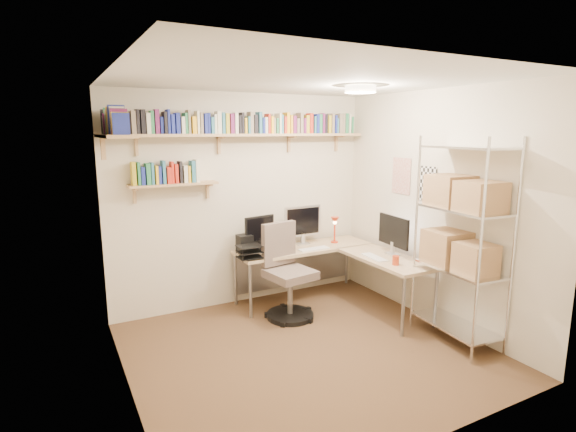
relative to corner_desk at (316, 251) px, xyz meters
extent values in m
plane|color=#4A3520|center=(-0.69, -0.96, -0.66)|extent=(3.20, 3.20, 0.00)
cube|color=beige|center=(-0.69, 0.54, 0.59)|extent=(3.20, 0.04, 2.50)
cube|color=beige|center=(-2.29, -0.96, 0.59)|extent=(0.04, 3.00, 2.50)
cube|color=beige|center=(0.91, -0.96, 0.59)|extent=(0.04, 3.00, 2.50)
cube|color=beige|center=(-0.69, -2.46, 0.59)|extent=(3.20, 0.04, 2.50)
cube|color=silver|center=(-0.69, -0.96, 1.84)|extent=(3.20, 3.00, 0.04)
cube|color=silver|center=(0.90, -0.41, 0.89)|extent=(0.01, 0.30, 0.42)
cube|color=silver|center=(0.90, -0.81, 0.84)|extent=(0.01, 0.28, 0.38)
cylinder|color=#FFEAC6|center=(0.01, -0.76, 1.80)|extent=(0.30, 0.30, 0.06)
cube|color=tan|center=(-0.69, 0.41, 1.36)|extent=(3.05, 0.25, 0.03)
cube|color=tan|center=(-2.17, -0.01, 1.36)|extent=(0.25, 1.00, 0.03)
cube|color=tan|center=(-1.54, 0.44, 0.84)|extent=(0.95, 0.20, 0.02)
cube|color=tan|center=(-1.89, 0.48, 1.29)|extent=(0.03, 0.20, 0.20)
cube|color=tan|center=(-0.99, 0.48, 1.29)|extent=(0.03, 0.20, 0.20)
cube|color=tan|center=(-0.09, 0.48, 1.29)|extent=(0.03, 0.20, 0.20)
cube|color=tan|center=(0.61, 0.48, 1.29)|extent=(0.03, 0.20, 0.20)
cube|color=gray|center=(-2.16, 0.41, 1.47)|extent=(0.03, 0.13, 0.20)
cube|color=beige|center=(-2.13, 0.41, 1.46)|extent=(0.02, 0.11, 0.18)
cube|color=#28794A|center=(-2.09, 0.41, 1.49)|extent=(0.03, 0.12, 0.23)
cube|color=navy|center=(-2.05, 0.41, 1.49)|extent=(0.03, 0.13, 0.22)
cube|color=red|center=(-2.01, 0.41, 1.48)|extent=(0.03, 0.11, 0.22)
cube|color=black|center=(-1.98, 0.41, 1.48)|extent=(0.03, 0.13, 0.21)
cube|color=gray|center=(-1.93, 0.41, 1.49)|extent=(0.04, 0.15, 0.23)
cube|color=black|center=(-1.89, 0.41, 1.50)|extent=(0.03, 0.13, 0.24)
cube|color=black|center=(-1.83, 0.41, 1.50)|extent=(0.04, 0.12, 0.24)
cube|color=beige|center=(-1.79, 0.41, 1.48)|extent=(0.04, 0.14, 0.21)
cube|color=#28794A|center=(-1.74, 0.41, 1.49)|extent=(0.03, 0.12, 0.23)
cube|color=#6A1C57|center=(-1.70, 0.41, 1.50)|extent=(0.04, 0.11, 0.25)
cube|color=navy|center=(-1.65, 0.41, 1.46)|extent=(0.03, 0.11, 0.17)
cube|color=black|center=(-1.61, 0.41, 1.49)|extent=(0.03, 0.15, 0.23)
cube|color=navy|center=(-1.58, 0.41, 1.50)|extent=(0.03, 0.14, 0.25)
cube|color=navy|center=(-1.54, 0.41, 1.48)|extent=(0.04, 0.13, 0.20)
cube|color=navy|center=(-1.49, 0.41, 1.48)|extent=(0.04, 0.13, 0.22)
cube|color=beige|center=(-1.43, 0.41, 1.46)|extent=(0.04, 0.15, 0.18)
cube|color=#28794A|center=(-1.40, 0.41, 1.48)|extent=(0.03, 0.15, 0.22)
cube|color=gray|center=(-1.36, 0.41, 1.50)|extent=(0.03, 0.12, 0.25)
cube|color=yellow|center=(-1.31, 0.41, 1.47)|extent=(0.04, 0.15, 0.18)
cube|color=beige|center=(-1.27, 0.41, 1.50)|extent=(0.02, 0.14, 0.24)
cube|color=gray|center=(-1.23, 0.41, 1.49)|extent=(0.03, 0.12, 0.22)
cube|color=navy|center=(-1.18, 0.41, 1.48)|extent=(0.04, 0.13, 0.22)
cube|color=navy|center=(-1.15, 0.41, 1.49)|extent=(0.02, 0.12, 0.22)
cube|color=teal|center=(-1.11, 0.41, 1.46)|extent=(0.03, 0.15, 0.18)
cube|color=beige|center=(-1.07, 0.41, 1.48)|extent=(0.03, 0.13, 0.21)
cube|color=beige|center=(-1.03, 0.41, 1.50)|extent=(0.04, 0.12, 0.24)
cube|color=teal|center=(-0.98, 0.41, 1.49)|extent=(0.03, 0.11, 0.23)
cube|color=gold|center=(-0.93, 0.41, 1.49)|extent=(0.04, 0.11, 0.22)
cube|color=#6A1C57|center=(-0.88, 0.41, 1.49)|extent=(0.04, 0.11, 0.22)
cube|color=beige|center=(-0.83, 0.41, 1.49)|extent=(0.04, 0.12, 0.23)
cube|color=black|center=(-0.79, 0.41, 1.48)|extent=(0.03, 0.11, 0.20)
cube|color=black|center=(-0.75, 0.41, 1.49)|extent=(0.03, 0.13, 0.23)
cube|color=yellow|center=(-0.72, 0.41, 1.46)|extent=(0.03, 0.12, 0.17)
cube|color=teal|center=(-0.68, 0.41, 1.47)|extent=(0.03, 0.15, 0.19)
cube|color=gray|center=(-0.64, 0.41, 1.50)|extent=(0.04, 0.12, 0.24)
cube|color=black|center=(-0.59, 0.41, 1.48)|extent=(0.04, 0.11, 0.21)
cube|color=teal|center=(-0.54, 0.41, 1.50)|extent=(0.03, 0.12, 0.24)
cube|color=navy|center=(-0.50, 0.41, 1.46)|extent=(0.03, 0.14, 0.17)
cube|color=beige|center=(-0.46, 0.41, 1.47)|extent=(0.03, 0.11, 0.18)
cube|color=red|center=(-0.43, 0.41, 1.49)|extent=(0.02, 0.13, 0.23)
cube|color=yellow|center=(-0.39, 0.41, 1.47)|extent=(0.03, 0.15, 0.20)
cube|color=gray|center=(-0.36, 0.41, 1.47)|extent=(0.03, 0.12, 0.18)
cube|color=#28794A|center=(-0.32, 0.41, 1.46)|extent=(0.03, 0.12, 0.18)
cube|color=beige|center=(-0.29, 0.41, 1.49)|extent=(0.02, 0.14, 0.23)
cube|color=teal|center=(-0.26, 0.41, 1.48)|extent=(0.03, 0.12, 0.22)
cube|color=red|center=(-0.22, 0.41, 1.47)|extent=(0.03, 0.13, 0.20)
cube|color=yellow|center=(-0.18, 0.41, 1.50)|extent=(0.04, 0.12, 0.24)
cube|color=yellow|center=(-0.14, 0.41, 1.48)|extent=(0.02, 0.14, 0.21)
cube|color=#6A1C57|center=(-0.09, 0.41, 1.48)|extent=(0.04, 0.12, 0.21)
cube|color=gray|center=(-0.05, 0.41, 1.46)|extent=(0.03, 0.13, 0.18)
cube|color=gray|center=(0.00, 0.41, 1.50)|extent=(0.04, 0.12, 0.24)
cube|color=#6A1C57|center=(0.04, 0.41, 1.47)|extent=(0.03, 0.14, 0.18)
cube|color=gold|center=(0.09, 0.41, 1.48)|extent=(0.04, 0.11, 0.22)
cube|color=red|center=(0.14, 0.41, 1.50)|extent=(0.04, 0.12, 0.24)
cube|color=teal|center=(0.19, 0.41, 1.48)|extent=(0.02, 0.15, 0.21)
cube|color=navy|center=(0.22, 0.41, 1.49)|extent=(0.04, 0.15, 0.23)
cube|color=#28794A|center=(0.27, 0.41, 1.49)|extent=(0.04, 0.14, 0.23)
cube|color=#6A1C57|center=(0.31, 0.41, 1.50)|extent=(0.03, 0.13, 0.24)
cube|color=black|center=(0.35, 0.41, 1.49)|extent=(0.04, 0.12, 0.23)
cube|color=gold|center=(0.40, 0.41, 1.48)|extent=(0.04, 0.13, 0.22)
cube|color=gray|center=(0.45, 0.41, 1.50)|extent=(0.03, 0.13, 0.24)
cube|color=navy|center=(0.49, 0.41, 1.49)|extent=(0.03, 0.14, 0.22)
cube|color=teal|center=(0.53, 0.41, 1.47)|extent=(0.02, 0.12, 0.18)
cube|color=gray|center=(0.57, 0.41, 1.50)|extent=(0.04, 0.12, 0.24)
cube|color=gray|center=(0.62, 0.41, 1.50)|extent=(0.03, 0.12, 0.24)
cube|color=#28794A|center=(0.66, 0.41, 1.50)|extent=(0.04, 0.12, 0.25)
cube|color=beige|center=(0.71, 0.41, 1.49)|extent=(0.03, 0.13, 0.24)
cube|color=#28794A|center=(0.75, 0.41, 1.48)|extent=(0.03, 0.13, 0.21)
cube|color=navy|center=(-2.17, -0.44, 1.46)|extent=(0.13, 0.03, 0.18)
cube|color=gold|center=(-2.17, -0.40, 1.47)|extent=(0.14, 0.03, 0.18)
cube|color=#6A1C57|center=(-2.17, -0.36, 1.48)|extent=(0.13, 0.03, 0.21)
cube|color=black|center=(-2.17, -0.32, 1.47)|extent=(0.12, 0.02, 0.20)
cube|color=black|center=(-2.17, -0.29, 1.48)|extent=(0.12, 0.02, 0.22)
cube|color=beige|center=(-2.17, -0.25, 1.49)|extent=(0.12, 0.03, 0.24)
cube|color=navy|center=(-2.17, -0.22, 1.50)|extent=(0.14, 0.04, 0.25)
cube|color=gray|center=(-2.17, -0.18, 1.49)|extent=(0.15, 0.03, 0.22)
cube|color=yellow|center=(-2.17, -0.14, 1.49)|extent=(0.15, 0.04, 0.24)
cube|color=#28794A|center=(-2.17, -0.10, 1.48)|extent=(0.12, 0.03, 0.20)
cube|color=teal|center=(-2.17, -0.05, 1.46)|extent=(0.14, 0.04, 0.18)
cube|color=gray|center=(-2.17, 0.00, 1.48)|extent=(0.14, 0.04, 0.21)
cube|color=#28794A|center=(-2.17, 0.04, 1.48)|extent=(0.12, 0.04, 0.22)
cube|color=#28794A|center=(-2.17, 0.09, 1.46)|extent=(0.12, 0.04, 0.17)
cube|color=#6A1C57|center=(-2.17, 0.13, 1.47)|extent=(0.15, 0.03, 0.19)
cube|color=#6A1C57|center=(-2.17, 0.17, 1.46)|extent=(0.12, 0.02, 0.17)
cube|color=#28794A|center=(-2.17, 0.20, 1.50)|extent=(0.11, 0.02, 0.24)
cube|color=beige|center=(-2.17, 0.24, 1.47)|extent=(0.12, 0.04, 0.19)
cube|color=gray|center=(-2.17, 0.29, 1.46)|extent=(0.12, 0.03, 0.17)
cube|color=black|center=(-2.17, 0.32, 1.48)|extent=(0.11, 0.02, 0.20)
cube|color=black|center=(-2.17, 0.36, 1.49)|extent=(0.13, 0.04, 0.23)
cube|color=beige|center=(-2.17, 0.41, 1.47)|extent=(0.12, 0.04, 0.19)
cube|color=gold|center=(-1.95, 0.44, 0.97)|extent=(0.04, 0.12, 0.24)
cube|color=#28794A|center=(-1.91, 0.44, 0.97)|extent=(0.03, 0.14, 0.24)
cube|color=navy|center=(-1.86, 0.44, 0.95)|extent=(0.04, 0.14, 0.19)
cube|color=#28794A|center=(-1.81, 0.44, 0.96)|extent=(0.04, 0.14, 0.22)
cube|color=teal|center=(-1.77, 0.44, 0.97)|extent=(0.03, 0.13, 0.23)
cube|color=yellow|center=(-1.72, 0.44, 0.95)|extent=(0.03, 0.14, 0.19)
cube|color=navy|center=(-1.69, 0.44, 0.95)|extent=(0.03, 0.12, 0.19)
cube|color=teal|center=(-1.65, 0.44, 0.98)|extent=(0.03, 0.13, 0.25)
cube|color=red|center=(-1.60, 0.44, 0.94)|extent=(0.04, 0.14, 0.18)
cube|color=red|center=(-1.56, 0.44, 0.97)|extent=(0.03, 0.12, 0.23)
cube|color=red|center=(-1.52, 0.44, 0.95)|extent=(0.03, 0.12, 0.20)
cube|color=black|center=(-1.47, 0.44, 0.97)|extent=(0.03, 0.13, 0.23)
cube|color=beige|center=(-1.42, 0.44, 0.95)|extent=(0.04, 0.14, 0.19)
cube|color=yellow|center=(-1.38, 0.44, 0.94)|extent=(0.02, 0.12, 0.18)
cube|color=teal|center=(-1.33, 0.44, 0.97)|extent=(0.04, 0.13, 0.23)
cube|color=beige|center=(-1.29, 0.44, 0.98)|extent=(0.04, 0.13, 0.25)
cube|color=tan|center=(-0.04, 0.22, -0.01)|extent=(1.72, 0.54, 0.04)
cube|color=tan|center=(0.55, -0.62, -0.01)|extent=(0.54, 1.17, 0.04)
cylinder|color=gray|center=(-0.86, -0.01, -0.34)|extent=(0.04, 0.04, 0.63)
cylinder|color=gray|center=(-0.86, 0.44, -0.34)|extent=(0.04, 0.04, 0.63)
cylinder|color=gray|center=(0.77, 0.44, -0.34)|extent=(0.04, 0.04, 0.63)
cylinder|color=gray|center=(0.32, -1.16, -0.34)|extent=(0.04, 0.04, 0.63)
cylinder|color=gray|center=(0.77, -1.16, -0.34)|extent=(0.04, 0.04, 0.63)
cube|color=gray|center=(-0.04, 0.45, -0.30)|extent=(1.63, 0.02, 0.50)
cube|color=silver|center=(0.00, 0.33, 0.31)|extent=(0.50, 0.03, 0.38)
cube|color=black|center=(0.00, 0.31, 0.31)|extent=(0.45, 0.00, 0.33)
cube|color=black|center=(-0.58, 0.33, 0.27)|extent=(0.40, 0.03, 0.31)
cube|color=black|center=(0.67, -0.58, 0.29)|extent=(0.03, 0.52, 0.34)
cube|color=white|center=(0.65, -0.58, 0.29)|extent=(0.00, 0.47, 0.29)
cube|color=white|center=(0.00, 0.06, 0.02)|extent=(0.38, 0.12, 0.01)
cube|color=white|center=(0.41, -0.58, 0.02)|extent=(0.12, 0.36, 0.01)
cylinder|color=red|center=(0.41, 0.22, 0.02)|extent=(0.09, 0.09, 0.02)
cylinder|color=red|center=(0.41, 0.22, 0.15)|extent=(0.02, 0.02, 0.25)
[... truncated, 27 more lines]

